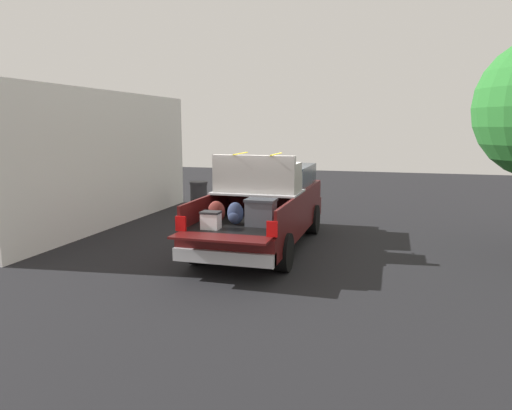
% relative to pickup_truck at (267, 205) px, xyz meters
% --- Properties ---
extents(ground_plane, '(40.00, 40.00, 0.00)m').
position_rel_pickup_truck_xyz_m(ground_plane, '(-0.35, 0.00, -0.95)').
color(ground_plane, black).
extents(pickup_truck, '(6.05, 2.06, 2.23)m').
position_rel_pickup_truck_xyz_m(pickup_truck, '(0.00, 0.00, 0.00)').
color(pickup_truck, '#470F0F').
rests_on(pickup_truck, ground_plane).
extents(building_facade, '(8.73, 0.36, 3.79)m').
position_rel_pickup_truck_xyz_m(building_facade, '(0.94, 4.82, 0.95)').
color(building_facade, white).
rests_on(building_facade, ground_plane).
extents(trash_can, '(0.60, 0.60, 0.98)m').
position_rel_pickup_truck_xyz_m(trash_can, '(3.83, 3.39, -0.45)').
color(trash_can, '#2D2D33').
rests_on(trash_can, ground_plane).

